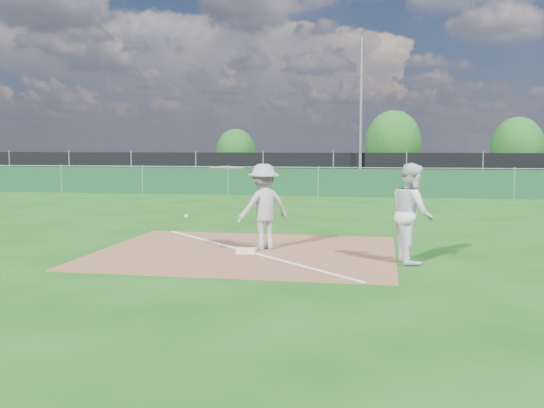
% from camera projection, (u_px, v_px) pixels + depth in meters
% --- Properties ---
extents(ground, '(90.00, 90.00, 0.00)m').
position_uv_depth(ground, '(303.00, 208.00, 21.20)').
color(ground, '#144E10').
rests_on(ground, ground).
extents(infield_dirt, '(6.00, 5.00, 0.02)m').
position_uv_depth(infield_dirt, '(246.00, 252.00, 12.39)').
color(infield_dirt, brown).
rests_on(infield_dirt, ground).
extents(foul_line, '(5.01, 5.01, 0.01)m').
position_uv_depth(foul_line, '(246.00, 251.00, 12.39)').
color(foul_line, white).
rests_on(foul_line, infield_dirt).
extents(green_fence, '(44.00, 0.05, 1.20)m').
position_uv_depth(green_fence, '(318.00, 183.00, 26.04)').
color(green_fence, '#103C20').
rests_on(green_fence, ground).
extents(dirt_mound, '(3.38, 2.60, 1.17)m').
position_uv_depth(dirt_mound, '(226.00, 178.00, 30.37)').
color(dirt_mound, olive).
rests_on(dirt_mound, ground).
extents(black_fence, '(46.00, 0.04, 1.80)m').
position_uv_depth(black_fence, '(333.00, 169.00, 33.85)').
color(black_fence, black).
rests_on(black_fence, ground).
extents(parking_lot, '(46.00, 9.00, 0.01)m').
position_uv_depth(parking_lot, '(339.00, 180.00, 38.83)').
color(parking_lot, black).
rests_on(parking_lot, ground).
extents(light_pole, '(0.16, 0.16, 8.00)m').
position_uv_depth(light_pole, '(361.00, 112.00, 32.99)').
color(light_pole, slate).
rests_on(light_pole, ground).
extents(first_base, '(0.40, 0.40, 0.08)m').
position_uv_depth(first_base, '(246.00, 251.00, 12.22)').
color(first_base, silver).
rests_on(first_base, infield_dirt).
extents(play_at_first, '(2.26, 1.23, 1.78)m').
position_uv_depth(play_at_first, '(264.00, 207.00, 12.57)').
color(play_at_first, '#A5A5A7').
rests_on(play_at_first, infield_dirt).
extents(runner, '(0.89, 1.04, 1.86)m').
position_uv_depth(runner, '(412.00, 213.00, 11.20)').
color(runner, silver).
rests_on(runner, ground).
extents(car_left, '(5.06, 2.82, 1.63)m').
position_uv_depth(car_left, '(239.00, 166.00, 40.37)').
color(car_left, '#A0A2A7').
rests_on(car_left, parking_lot).
extents(car_mid, '(4.14, 1.67, 1.34)m').
position_uv_depth(car_mid, '(346.00, 170.00, 37.83)').
color(car_mid, black).
rests_on(car_mid, parking_lot).
extents(car_right, '(4.89, 2.70, 1.34)m').
position_uv_depth(car_right, '(430.00, 170.00, 37.96)').
color(car_right, black).
rests_on(car_right, parking_lot).
extents(tree_left, '(2.92, 2.92, 3.46)m').
position_uv_depth(tree_left, '(236.00, 151.00, 45.47)').
color(tree_left, '#382316').
rests_on(tree_left, ground).
extents(tree_mid, '(4.05, 4.05, 4.80)m').
position_uv_depth(tree_mid, '(393.00, 142.00, 44.67)').
color(tree_mid, '#382316').
rests_on(tree_mid, ground).
extents(tree_right, '(3.50, 3.50, 4.15)m').
position_uv_depth(tree_right, '(517.00, 147.00, 41.01)').
color(tree_right, '#382316').
rests_on(tree_right, ground).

